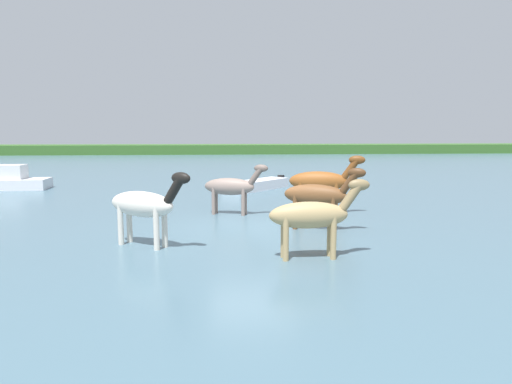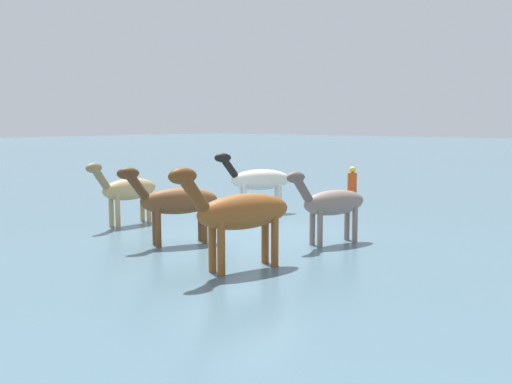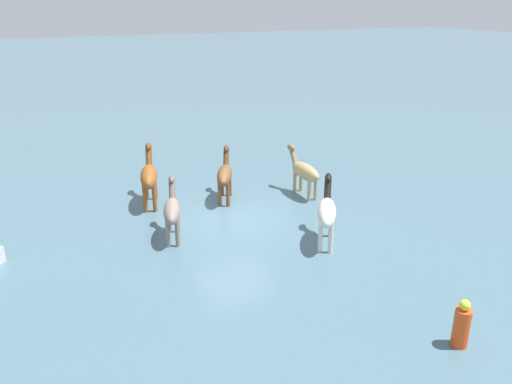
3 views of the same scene
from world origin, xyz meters
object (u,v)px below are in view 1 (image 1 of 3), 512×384
object	(u,v)px
horse_rear_stallion	(318,195)
horse_mid_herd	(231,187)
horse_pinto_flank	(144,205)
horse_gray_outer	(321,181)
horse_chestnut_trailing	(312,215)
boat_launch_far	(257,186)

from	to	relation	value
horse_rear_stallion	horse_mid_herd	size ratio (longest dim) A/B	1.02
horse_mid_herd	horse_pinto_flank	distance (m)	4.79
horse_gray_outer	horse_mid_herd	bearing A→B (deg)	-165.57
horse_chestnut_trailing	boat_launch_far	xyz separation A→B (m)	(-0.11, 12.31, -0.82)
horse_mid_herd	boat_launch_far	xyz separation A→B (m)	(1.49, 6.69, -0.80)
horse_chestnut_trailing	horse_gray_outer	distance (m)	5.79
horse_gray_outer	boat_launch_far	distance (m)	6.98
horse_mid_herd	horse_pinto_flank	world-z (taller)	horse_pinto_flank
horse_mid_herd	horse_pinto_flank	xyz separation A→B (m)	(-2.28, -4.21, 0.08)
horse_rear_stallion	horse_gray_outer	size ratio (longest dim) A/B	0.87
horse_chestnut_trailing	horse_pinto_flank	distance (m)	4.13
horse_rear_stallion	horse_chestnut_trailing	bearing A→B (deg)	-79.76
boat_launch_far	horse_rear_stallion	bearing A→B (deg)	48.55
horse_chestnut_trailing	horse_pinto_flank	bearing A→B (deg)	158.66
horse_chestnut_trailing	horse_gray_outer	bearing A→B (deg)	73.57
boat_launch_far	horse_mid_herd	bearing A→B (deg)	30.49
horse_rear_stallion	horse_mid_herd	xyz separation A→B (m)	(-2.40, 2.69, -0.05)
horse_mid_herd	boat_launch_far	size ratio (longest dim) A/B	0.61
horse_gray_outer	horse_chestnut_trailing	bearing A→B (deg)	-90.14
horse_rear_stallion	horse_mid_herd	distance (m)	3.60
horse_pinto_flank	horse_gray_outer	size ratio (longest dim) A/B	0.86
horse_pinto_flank	horse_gray_outer	xyz separation A→B (m)	(5.39, 4.18, 0.07)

